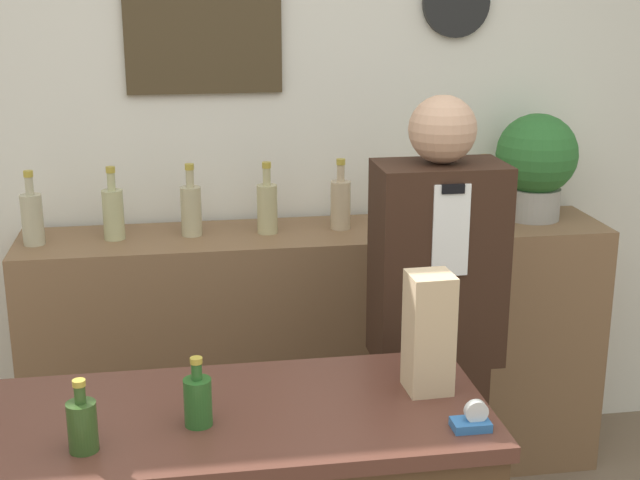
% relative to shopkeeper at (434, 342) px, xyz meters
% --- Properties ---
extents(back_wall, '(5.20, 0.09, 2.70)m').
position_rel_shopkeeper_xyz_m(back_wall, '(-0.46, 0.90, 0.56)').
color(back_wall, silver).
rests_on(back_wall, ground_plane).
extents(back_shelf, '(2.24, 0.42, 1.01)m').
position_rel_shopkeeper_xyz_m(back_shelf, '(-0.28, 0.63, -0.29)').
color(back_shelf, brown).
rests_on(back_shelf, ground_plane).
extents(shopkeeper, '(0.40, 0.25, 1.59)m').
position_rel_shopkeeper_xyz_m(shopkeeper, '(0.00, 0.00, 0.00)').
color(shopkeeper, '#331E14').
rests_on(shopkeeper, ground_plane).
extents(potted_plant, '(0.32, 0.32, 0.42)m').
position_rel_shopkeeper_xyz_m(potted_plant, '(0.59, 0.66, 0.45)').
color(potted_plant, '#9E998E').
rests_on(potted_plant, back_shelf).
extents(paper_bag, '(0.12, 0.12, 0.32)m').
position_rel_shopkeeper_xyz_m(paper_bag, '(-0.18, -0.55, 0.27)').
color(paper_bag, tan).
rests_on(paper_bag, display_counter).
extents(tape_dispenser, '(0.09, 0.06, 0.07)m').
position_rel_shopkeeper_xyz_m(tape_dispenser, '(-0.14, -0.77, 0.13)').
color(tape_dispenser, '#2D66A8').
rests_on(tape_dispenser, display_counter).
extents(counter_bottle_1, '(0.07, 0.07, 0.17)m').
position_rel_shopkeeper_xyz_m(counter_bottle_1, '(-1.04, -0.73, 0.17)').
color(counter_bottle_1, '#304D1F').
rests_on(counter_bottle_1, display_counter).
extents(counter_bottle_2, '(0.07, 0.07, 0.17)m').
position_rel_shopkeeper_xyz_m(counter_bottle_2, '(-0.78, -0.65, 0.17)').
color(counter_bottle_2, '#285923').
rests_on(counter_bottle_2, display_counter).
extents(shelf_bottle_0, '(0.08, 0.08, 0.27)m').
position_rel_shopkeeper_xyz_m(shelf_bottle_0, '(-1.32, 0.61, 0.32)').
color(shelf_bottle_0, tan).
rests_on(shelf_bottle_0, back_shelf).
extents(shelf_bottle_1, '(0.08, 0.08, 0.27)m').
position_rel_shopkeeper_xyz_m(shelf_bottle_1, '(-1.04, 0.63, 0.32)').
color(shelf_bottle_1, tan).
rests_on(shelf_bottle_1, back_shelf).
extents(shelf_bottle_2, '(0.08, 0.08, 0.27)m').
position_rel_shopkeeper_xyz_m(shelf_bottle_2, '(-0.76, 0.64, 0.32)').
color(shelf_bottle_2, tan).
rests_on(shelf_bottle_2, back_shelf).
extents(shelf_bottle_3, '(0.08, 0.08, 0.27)m').
position_rel_shopkeeper_xyz_m(shelf_bottle_3, '(-0.48, 0.63, 0.32)').
color(shelf_bottle_3, tan).
rests_on(shelf_bottle_3, back_shelf).
extents(shelf_bottle_4, '(0.08, 0.08, 0.27)m').
position_rel_shopkeeper_xyz_m(shelf_bottle_4, '(-0.19, 0.64, 0.32)').
color(shelf_bottle_4, tan).
rests_on(shelf_bottle_4, back_shelf).
extents(shelf_bottle_5, '(0.08, 0.08, 0.27)m').
position_rel_shopkeeper_xyz_m(shelf_bottle_5, '(0.09, 0.62, 0.32)').
color(shelf_bottle_5, tan).
rests_on(shelf_bottle_5, back_shelf).
extents(shelf_bottle_6, '(0.08, 0.08, 0.27)m').
position_rel_shopkeeper_xyz_m(shelf_bottle_6, '(0.37, 0.64, 0.32)').
color(shelf_bottle_6, tan).
rests_on(shelf_bottle_6, back_shelf).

